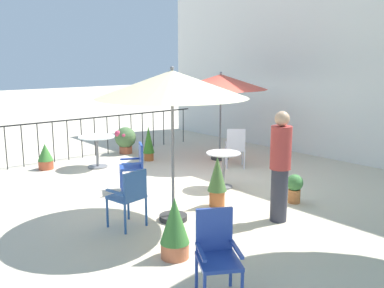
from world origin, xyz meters
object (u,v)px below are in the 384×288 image
(potted_plant_0, at_px, (149,143))
(patio_chair_0, at_px, (130,194))
(potted_plant_3, at_px, (295,187))
(patio_umbrella_1, at_px, (172,85))
(cafe_table_0, at_px, (223,163))
(potted_plant_5, at_px, (217,180))
(potted_plant_4, at_px, (175,228))
(potted_plant_1, at_px, (125,139))
(potted_plant_2, at_px, (45,156))
(patio_chair_3, at_px, (217,250))
(patio_umbrella_0, at_px, (221,82))
(patio_chair_2, at_px, (235,146))
(patio_chair_1, at_px, (135,163))
(standing_person, at_px, (280,165))
(cafe_table_1, at_px, (97,146))

(potted_plant_0, bearing_deg, patio_chair_0, -38.22)
(potted_plant_3, bearing_deg, patio_umbrella_1, -108.89)
(cafe_table_0, xyz_separation_m, potted_plant_5, (0.71, -0.84, -0.02))
(potted_plant_4, bearing_deg, patio_umbrella_1, 143.12)
(potted_plant_1, xyz_separation_m, potted_plant_4, (5.67, -2.76, 0.01))
(potted_plant_2, bearing_deg, potted_plant_1, 96.49)
(patio_chair_0, distance_m, patio_chair_3, 2.19)
(patio_umbrella_0, xyz_separation_m, patio_chair_0, (2.35, -4.12, -1.40))
(cafe_table_0, distance_m, potted_plant_1, 3.92)
(patio_chair_2, height_order, potted_plant_0, patio_chair_2)
(patio_umbrella_0, distance_m, potted_plant_5, 3.80)
(patio_chair_2, distance_m, patio_chair_3, 5.47)
(potted_plant_1, relative_size, potted_plant_2, 1.19)
(potted_plant_1, distance_m, potted_plant_2, 2.30)
(patio_chair_2, bearing_deg, patio_umbrella_1, -61.86)
(patio_chair_0, distance_m, potted_plant_5, 1.66)
(patio_chair_0, relative_size, potted_plant_1, 1.26)
(potted_plant_1, relative_size, potted_plant_4, 0.89)
(patio_chair_1, distance_m, potted_plant_1, 3.36)
(patio_umbrella_0, distance_m, patio_chair_0, 4.95)
(potted_plant_0, height_order, potted_plant_1, potted_plant_0)
(potted_plant_2, bearing_deg, patio_chair_3, -5.94)
(patio_chair_1, relative_size, potted_plant_1, 1.29)
(potted_plant_3, xyz_separation_m, potted_plant_5, (-0.75, -1.16, 0.18))
(patio_umbrella_1, xyz_separation_m, patio_chair_1, (-1.69, 0.39, -1.57))
(potted_plant_3, bearing_deg, potted_plant_2, -154.59)
(patio_chair_0, height_order, potted_plant_3, patio_chair_0)
(patio_umbrella_1, height_order, standing_person, patio_umbrella_1)
(potted_plant_4, relative_size, standing_person, 0.46)
(patio_chair_0, distance_m, potted_plant_2, 4.24)
(patio_umbrella_0, height_order, patio_chair_1, patio_umbrella_0)
(potted_plant_2, bearing_deg, patio_umbrella_1, 3.95)
(potted_plant_1, bearing_deg, cafe_table_1, -56.08)
(patio_chair_1, bearing_deg, patio_umbrella_0, 105.27)
(patio_umbrella_0, height_order, standing_person, patio_umbrella_0)
(potted_plant_5, bearing_deg, patio_chair_1, -161.04)
(patio_chair_2, bearing_deg, potted_plant_2, -128.68)
(cafe_table_0, xyz_separation_m, potted_plant_0, (-2.83, 0.18, -0.04))
(patio_chair_3, distance_m, potted_plant_1, 7.27)
(potted_plant_3, xyz_separation_m, standing_person, (0.36, -0.89, 0.60))
(potted_plant_3, bearing_deg, patio_umbrella_0, 157.96)
(cafe_table_1, distance_m, standing_person, 4.90)
(patio_umbrella_0, relative_size, cafe_table_1, 2.74)
(patio_chair_3, bearing_deg, potted_plant_1, 156.06)
(patio_umbrella_0, xyz_separation_m, patio_chair_2, (0.86, -0.34, -1.40))
(potted_plant_3, bearing_deg, patio_chair_3, -67.60)
(patio_umbrella_0, height_order, potted_plant_1, patio_umbrella_0)
(cafe_table_1, bearing_deg, patio_umbrella_1, -10.34)
(potted_plant_3, bearing_deg, patio_chair_0, -107.64)
(cafe_table_1, height_order, potted_plant_4, potted_plant_4)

